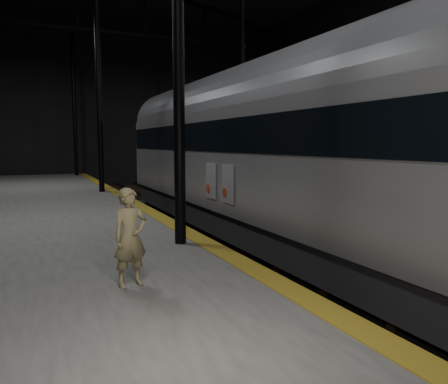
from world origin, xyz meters
TOP-DOWN VIEW (x-y plane):
  - ground at (0.00, 0.00)m, footprint 44.00×44.00m
  - platform_left at (-7.50, 0.00)m, footprint 9.00×43.80m
  - platform_right at (7.50, 0.00)m, footprint 9.00×43.80m
  - tactile_strip at (-3.25, 0.00)m, footprint 0.50×43.80m
  - track at (0.00, 0.00)m, footprint 2.40×43.00m
  - train at (-0.00, -0.83)m, footprint 3.27×21.90m
  - woman at (-5.52, -6.62)m, footprint 0.67×0.53m

SIDE VIEW (x-z plane):
  - ground at x=0.00m, z-range 0.00..0.00m
  - track at x=0.00m, z-range -0.05..0.19m
  - platform_left at x=-7.50m, z-range 0.00..1.00m
  - platform_right at x=7.50m, z-range 0.00..1.00m
  - tactile_strip at x=-3.25m, z-range 1.00..1.01m
  - woman at x=-5.52m, z-range 1.00..2.62m
  - train at x=0.00m, z-range 0.34..6.19m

